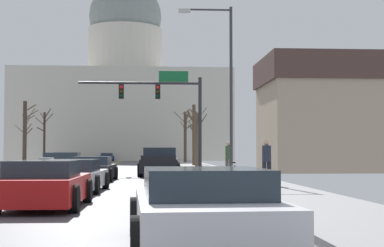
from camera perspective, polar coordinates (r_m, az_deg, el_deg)
ground at (r=23.87m, az=-14.93°, el=-5.95°), size 20.00×180.00×0.20m
signal_gantry at (r=37.75m, az=-2.64°, el=2.32°), size 7.91×0.41×6.44m
street_lamp_right at (r=27.41m, az=3.12°, el=4.66°), size 2.54×0.24×8.04m
capitol_building at (r=95.89m, az=-6.55°, el=2.32°), size 32.67×23.62×31.70m
pickup_truck_near_00 at (r=33.93m, az=-3.17°, el=-3.86°), size 2.45×5.80×1.61m
sedan_near_01 at (r=28.16m, az=-9.65°, el=-4.42°), size 2.19×4.36×1.15m
sedan_near_02 at (r=20.83m, az=-11.42°, el=-5.04°), size 2.19×4.68×1.13m
sedan_near_03 at (r=15.06m, az=-14.08°, el=-5.84°), size 1.98×4.42×1.18m
sedan_near_04 at (r=8.55m, az=1.08°, el=-8.40°), size 2.23×4.56×1.16m
sedan_oncoming_00 at (r=43.68m, az=-12.08°, el=-3.68°), size 2.20×4.66×1.32m
sedan_oncoming_01 at (r=57.90m, az=-13.45°, el=-3.43°), size 2.11×4.64×1.26m
sedan_oncoming_02 at (r=70.79m, az=-11.94°, el=-3.31°), size 2.03×4.62×1.24m
sedan_oncoming_03 at (r=83.75m, az=-8.27°, el=-3.26°), size 2.08×4.29×1.14m
flank_building_01 at (r=41.84m, az=14.23°, el=0.90°), size 10.85×7.83×7.83m
bare_tree_00 at (r=58.02m, az=0.26°, el=-1.28°), size 1.66×2.58×5.21m
bare_tree_01 at (r=73.58m, az=-14.19°, el=-1.06°), size 2.19×2.23×6.47m
bare_tree_02 at (r=66.70m, az=-0.64°, el=-1.14°), size 2.51×2.06×6.16m
bare_tree_03 at (r=64.43m, az=-15.92°, el=-1.24°), size 2.34×1.60×5.80m
bare_tree_04 at (r=52.96m, az=0.18°, el=-0.93°), size 1.96×1.79×5.48m
bare_tree_05 at (r=59.41m, az=-15.97°, el=-0.74°), size 1.81×2.10×6.16m
bare_tree_06 at (r=48.84m, az=0.48°, el=-1.36°), size 1.60×2.26×4.89m
pedestrian_00 at (r=28.92m, az=3.61°, el=-3.28°), size 0.35×0.34×1.74m
pedestrian_01 at (r=22.36m, az=7.28°, el=-3.50°), size 0.35×0.34×1.70m
bicycle_parked at (r=24.70m, az=4.02°, el=-4.83°), size 0.12×1.77×0.85m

